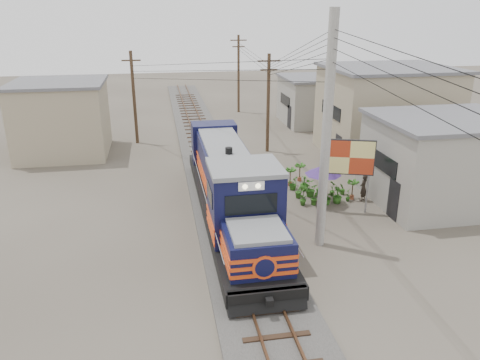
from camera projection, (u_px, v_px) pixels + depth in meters
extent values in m
plane|color=#473F35|center=(241.00, 245.00, 20.86)|extent=(120.00, 120.00, 0.00)
cube|color=#595651|center=(213.00, 171.00, 30.07)|extent=(3.60, 70.00, 0.16)
cube|color=#51331E|center=(205.00, 169.00, 29.92)|extent=(0.08, 70.00, 0.12)
cube|color=#51331E|center=(221.00, 168.00, 30.10)|extent=(0.08, 70.00, 0.12)
cube|color=black|center=(231.00, 206.00, 23.10)|extent=(2.88, 15.92, 0.55)
cube|color=black|center=(251.00, 262.00, 18.61)|extent=(2.19, 3.18, 0.65)
cube|color=black|center=(218.00, 178.00, 27.80)|extent=(2.19, 3.18, 0.65)
cube|color=black|center=(257.00, 251.00, 17.11)|extent=(2.37, 2.39, 1.49)
cube|color=black|center=(245.00, 204.00, 19.13)|extent=(2.83, 2.59, 3.08)
cube|color=slate|center=(245.00, 167.00, 18.58)|extent=(2.88, 2.72, 0.18)
cube|color=black|center=(251.00, 204.00, 17.74)|extent=(2.02, 0.06, 0.80)
cube|color=white|center=(251.00, 186.00, 17.47)|extent=(0.99, 0.06, 0.35)
cube|color=black|center=(223.00, 166.00, 24.96)|extent=(2.25, 9.75, 2.29)
cube|color=slate|center=(223.00, 145.00, 24.55)|extent=(2.02, 9.75, 0.18)
cube|color=#E44615|center=(231.00, 195.00, 22.91)|extent=(2.92, 15.92, 0.14)
cube|color=#E44615|center=(231.00, 190.00, 22.81)|extent=(2.92, 15.92, 0.14)
cube|color=#E44615|center=(231.00, 184.00, 22.70)|extent=(2.92, 15.92, 0.14)
cylinder|color=#9E9B93|center=(326.00, 136.00, 19.24)|extent=(0.40, 0.40, 10.00)
cylinder|color=#4C3826|center=(268.00, 104.00, 33.32)|extent=(0.24, 0.24, 7.00)
cube|color=#4C3826|center=(269.00, 61.00, 32.27)|extent=(1.60, 0.10, 0.10)
cube|color=#4C3826|center=(269.00, 70.00, 32.48)|extent=(1.20, 0.10, 0.10)
cylinder|color=#4C3826|center=(239.00, 74.00, 46.21)|extent=(0.24, 0.24, 7.50)
cube|color=#4C3826|center=(238.00, 40.00, 45.08)|extent=(1.60, 0.10, 0.10)
cube|color=#4C3826|center=(239.00, 47.00, 45.29)|extent=(1.20, 0.10, 0.10)
cylinder|color=#4C3826|center=(134.00, 98.00, 35.45)|extent=(0.24, 0.24, 7.00)
cube|color=#4C3826|center=(131.00, 58.00, 34.41)|extent=(1.60, 0.10, 0.10)
cube|color=#4C3826|center=(132.00, 66.00, 34.62)|extent=(1.20, 0.10, 0.10)
cube|color=gray|center=(444.00, 163.00, 24.74)|extent=(7.00, 6.00, 4.50)
cube|color=slate|center=(451.00, 119.00, 23.92)|extent=(7.35, 6.30, 0.20)
cube|color=black|center=(383.00, 162.00, 24.08)|extent=(0.05, 3.00, 0.90)
cube|color=gray|center=(385.00, 113.00, 32.95)|extent=(8.00, 7.00, 6.00)
cube|color=slate|center=(390.00, 68.00, 31.88)|extent=(8.40, 7.35, 0.20)
cube|color=black|center=(331.00, 111.00, 32.19)|extent=(0.05, 3.50, 0.90)
cube|color=gray|center=(317.00, 101.00, 42.29)|extent=(6.00, 6.00, 4.00)
cube|color=slate|center=(319.00, 78.00, 41.56)|extent=(6.30, 6.30, 0.20)
cube|color=black|center=(285.00, 100.00, 41.73)|extent=(0.05, 3.00, 0.90)
cube|color=gray|center=(62.00, 120.00, 33.13)|extent=(6.00, 6.00, 5.00)
cube|color=slate|center=(57.00, 83.00, 32.23)|extent=(6.30, 6.30, 0.20)
cube|color=black|center=(16.00, 118.00, 32.55)|extent=(0.05, 3.00, 0.90)
cylinder|color=#99999E|center=(327.00, 185.00, 23.99)|extent=(0.10, 0.10, 2.84)
cylinder|color=#99999E|center=(368.00, 187.00, 23.70)|extent=(0.10, 0.10, 2.84)
cube|color=black|center=(349.00, 157.00, 23.31)|extent=(2.40, 0.92, 1.82)
cube|color=#B33417|center=(350.00, 157.00, 23.28)|extent=(2.28, 0.84, 1.70)
cylinder|color=black|center=(321.00, 202.00, 25.31)|extent=(0.39, 0.39, 0.10)
cylinder|color=#99999E|center=(322.00, 186.00, 24.99)|extent=(0.05, 0.05, 1.96)
cone|color=#3F246D|center=(323.00, 170.00, 24.67)|extent=(2.52, 2.52, 0.49)
imported|color=black|center=(363.00, 188.00, 25.41)|extent=(0.66, 0.64, 1.52)
imported|color=#2D651D|center=(303.00, 195.00, 24.93)|extent=(0.68, 0.69, 1.10)
imported|color=#2D651D|center=(315.00, 198.00, 25.01)|extent=(0.46, 0.38, 0.80)
imported|color=#2D651D|center=(327.00, 198.00, 25.06)|extent=(0.66, 0.75, 0.78)
imported|color=#2D651D|center=(337.00, 195.00, 25.22)|extent=(0.72, 0.72, 0.92)
imported|color=#2D651D|center=(348.00, 194.00, 25.50)|extent=(0.48, 0.49, 0.78)
imported|color=#2D651D|center=(299.00, 191.00, 25.95)|extent=(0.58, 0.57, 0.82)
imported|color=#2D651D|center=(310.00, 189.00, 26.13)|extent=(1.02, 1.02, 0.86)
imported|color=#2D651D|center=(321.00, 187.00, 26.23)|extent=(0.76, 0.76, 0.98)
imported|color=#2D651D|center=(333.00, 188.00, 26.24)|extent=(0.45, 0.55, 0.90)
imported|color=#2D651D|center=(343.00, 189.00, 26.39)|extent=(0.45, 0.48, 0.68)
imported|color=#2D651D|center=(293.00, 184.00, 27.13)|extent=(0.75, 0.81, 0.73)
imported|color=#2D651D|center=(304.00, 183.00, 26.98)|extent=(0.57, 0.57, 0.91)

